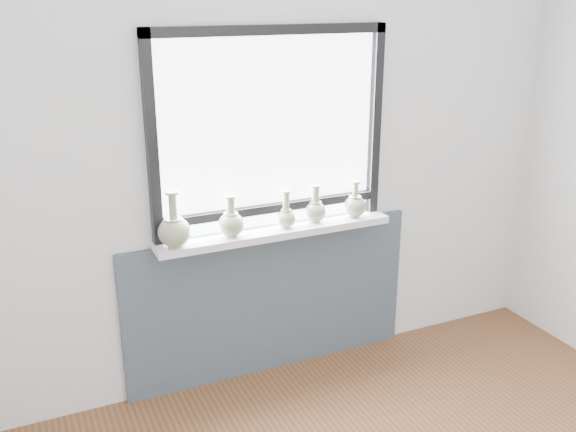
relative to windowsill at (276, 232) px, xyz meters
name	(u,v)px	position (x,y,z in m)	size (l,w,h in m)	color
back_wall	(268,152)	(0.00, 0.10, 0.42)	(3.60, 0.02, 2.60)	silver
apron_panel	(271,301)	(0.00, 0.07, -0.45)	(1.70, 0.03, 0.86)	#3F4D59
windowsill	(276,232)	(0.00, 0.00, 0.00)	(1.32, 0.18, 0.04)	silver
window	(270,127)	(0.00, 0.06, 0.56)	(1.30, 0.06, 1.05)	black
vase_a	(174,230)	(-0.56, -0.03, 0.11)	(0.16, 0.16, 0.29)	gray
vase_b	(231,223)	(-0.26, -0.01, 0.09)	(0.14, 0.14, 0.22)	gray
vase_c	(286,216)	(0.06, -0.01, 0.08)	(0.11, 0.11, 0.21)	gray
vase_d	(315,210)	(0.24, 0.01, 0.09)	(0.12, 0.12, 0.21)	gray
vase_e	(355,205)	(0.48, -0.01, 0.09)	(0.13, 0.13, 0.21)	gray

